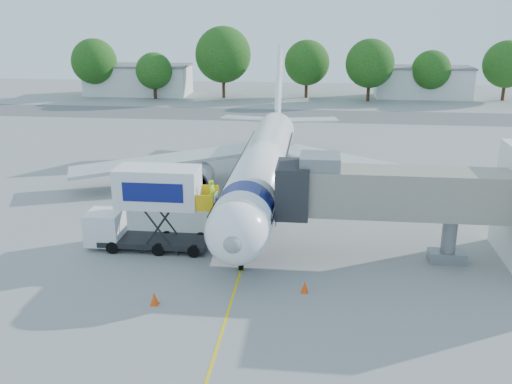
# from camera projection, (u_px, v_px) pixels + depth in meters

# --- Properties ---
(ground) EXTENTS (160.00, 160.00, 0.00)m
(ground) POSITION_uv_depth(u_px,v_px,m) (258.00, 215.00, 43.23)
(ground) COLOR #959593
(ground) RESTS_ON ground
(guidance_line) EXTENTS (0.15, 70.00, 0.01)m
(guidance_line) POSITION_uv_depth(u_px,v_px,m) (258.00, 215.00, 43.23)
(guidance_line) COLOR yellow
(guidance_line) RESTS_ON ground
(taxiway_strip) EXTENTS (120.00, 10.00, 0.01)m
(taxiway_strip) POSITION_uv_depth(u_px,v_px,m) (289.00, 115.00, 82.92)
(taxiway_strip) COLOR #59595B
(taxiway_strip) RESTS_ON ground
(aircraft) EXTENTS (34.17, 37.73, 11.35)m
(aircraft) POSITION_uv_depth(u_px,v_px,m) (263.00, 163.00, 46.21)
(aircraft) COLOR white
(aircraft) RESTS_ON ground
(jet_bridge) EXTENTS (13.90, 3.20, 6.60)m
(jet_bridge) POSITION_uv_depth(u_px,v_px,m) (377.00, 193.00, 34.43)
(jet_bridge) COLOR gray
(jet_bridge) RESTS_ON ground
(catering_hiloader) EXTENTS (8.51, 2.44, 5.50)m
(catering_hiloader) POSITION_uv_depth(u_px,v_px,m) (149.00, 209.00, 36.41)
(catering_hiloader) COLOR black
(catering_hiloader) RESTS_ON ground
(ground_tug) EXTENTS (3.31, 1.75, 1.31)m
(ground_tug) POSITION_uv_depth(u_px,v_px,m) (203.00, 346.00, 25.34)
(ground_tug) COLOR silver
(ground_tug) RESTS_ON ground
(safety_cone_a) EXTENTS (0.43, 0.43, 0.68)m
(safety_cone_a) POSITION_uv_depth(u_px,v_px,m) (305.00, 287.00, 31.42)
(safety_cone_a) COLOR #F8460D
(safety_cone_a) RESTS_ON ground
(safety_cone_b) EXTENTS (0.46, 0.46, 0.74)m
(safety_cone_b) POSITION_uv_depth(u_px,v_px,m) (154.00, 299.00, 30.12)
(safety_cone_b) COLOR #F8460D
(safety_cone_b) RESTS_ON ground
(outbuilding_left) EXTENTS (18.40, 8.40, 5.30)m
(outbuilding_left) POSITION_uv_depth(u_px,v_px,m) (139.00, 79.00, 102.05)
(outbuilding_left) COLOR silver
(outbuilding_left) RESTS_ON ground
(outbuilding_right) EXTENTS (16.40, 7.40, 5.30)m
(outbuilding_right) POSITION_uv_depth(u_px,v_px,m) (422.00, 82.00, 98.70)
(outbuilding_right) COLOR silver
(outbuilding_right) RESTS_ON ground
(tree_a) EXTENTS (7.81, 7.81, 9.95)m
(tree_a) POSITION_uv_depth(u_px,v_px,m) (94.00, 61.00, 98.62)
(tree_a) COLOR #382314
(tree_a) RESTS_ON ground
(tree_b) EXTENTS (6.13, 6.13, 7.81)m
(tree_b) POSITION_uv_depth(u_px,v_px,m) (154.00, 71.00, 96.40)
(tree_b) COLOR #382314
(tree_b) RESTS_ON ground
(tree_c) EXTENTS (9.46, 9.46, 12.06)m
(tree_c) POSITION_uv_depth(u_px,v_px,m) (223.00, 55.00, 96.60)
(tree_c) COLOR #382314
(tree_c) RESTS_ON ground
(tree_d) EXTENTS (7.68, 7.68, 9.79)m
(tree_d) POSITION_uv_depth(u_px,v_px,m) (307.00, 63.00, 97.47)
(tree_d) COLOR #382314
(tree_d) RESTS_ON ground
(tree_e) EXTENTS (7.99, 7.99, 10.19)m
(tree_e) POSITION_uv_depth(u_px,v_px,m) (370.00, 63.00, 93.61)
(tree_e) COLOR #382314
(tree_e) RESTS_ON ground
(tree_f) EXTENTS (6.48, 6.48, 8.27)m
(tree_f) POSITION_uv_depth(u_px,v_px,m) (431.00, 70.00, 95.17)
(tree_f) COLOR #382314
(tree_f) RESTS_ON ground
(tree_g) EXTENTS (7.78, 7.78, 9.91)m
(tree_g) POSITION_uv_depth(u_px,v_px,m) (507.00, 64.00, 94.22)
(tree_g) COLOR #382314
(tree_g) RESTS_ON ground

